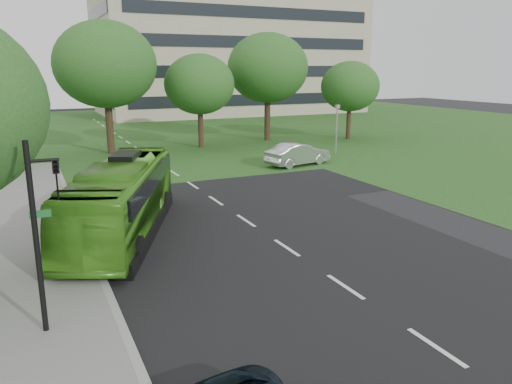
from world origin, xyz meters
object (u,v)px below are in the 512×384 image
Objects in this scene: tree_park_b at (105,65)px; tree_park_c at (200,84)px; tree_park_e at (350,86)px; office_building at (229,32)px; tree_park_d at (268,68)px; camera_pole at (337,122)px; bus at (122,199)px; traffic_light at (42,224)px; sedan at (298,154)px.

tree_park_b is 8.06m from tree_park_c.
tree_park_e is at bearing -4.04° from tree_park_c.
tree_park_c is at bearing 175.96° from tree_park_e.
tree_park_d is (-9.12, -32.18, -5.55)m from office_building.
camera_pole is (16.87, -8.11, -4.60)m from tree_park_b.
tree_park_d is 1.34× the size of tree_park_e.
tree_park_d is at bearing 75.01° from bus.
tree_park_b is at bearing 105.39° from bus.
tree_park_c is 32.56m from traffic_light.
traffic_light is (-17.85, -18.12, 2.25)m from sedan.
traffic_light is at bearing -161.40° from camera_pole.
bus is 2.22× the size of sedan.
tree_park_c is 1.07× the size of tree_park_e.
tree_park_e is 1.89× the size of camera_pole.
traffic_light is at bearing -102.16° from tree_park_b.
tree_park_d reaches higher than tree_park_e.
tree_park_d reaches higher than camera_pole.
camera_pole is at bearing 57.41° from bus.
bus is 2.76× the size of camera_pole.
office_building is 42.10m from tree_park_b.
tree_park_d is at bearing -29.00° from sedan.
tree_park_e is at bearing -61.37° from sedan.
bus is at bearing -128.26° from tree_park_d.
tree_park_b is at bearing 179.86° from tree_park_c.
tree_park_e is at bearing 43.79° from traffic_light.
camera_pole is (23.17, 21.12, -0.46)m from traffic_light.
sedan is at bearing -43.88° from tree_park_b.
tree_park_e reaches higher than camera_pole.
tree_park_b reaches higher than traffic_light.
traffic_light reaches higher than camera_pole.
traffic_light is (-3.31, -7.65, 1.52)m from bus.
sedan is (-3.80, -12.78, -6.13)m from tree_park_d.
bus is at bearing -141.79° from tree_park_e.
camera_pole is at bearing -131.31° from tree_park_e.
office_building is at bearing 63.91° from tree_park_c.
tree_park_c is 0.73× the size of bus.
tree_park_c is 12.60m from sedan.
office_building reaches higher than tree_park_b.
traffic_light is at bearing -90.14° from bus.
bus is at bearing -97.88° from tree_park_b.
traffic_light is at bearing 122.98° from sedan.
tree_park_b is 17.25m from sedan.
tree_park_b is 1.40× the size of tree_park_e.
camera_pole is at bearing -25.67° from tree_park_b.
tree_park_d is 14.67m from sedan.
bus is at bearing 66.59° from traffic_light.
office_building is 3.75× the size of tree_park_b.
office_building is 48.21m from sedan.
tree_park_b is at bearing -173.80° from tree_park_d.
tree_park_d is 37.92m from traffic_light.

